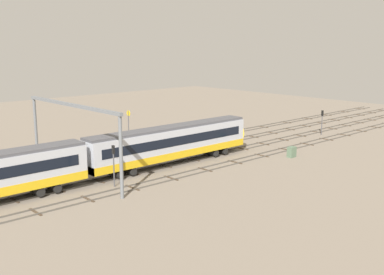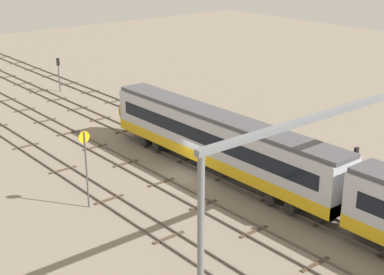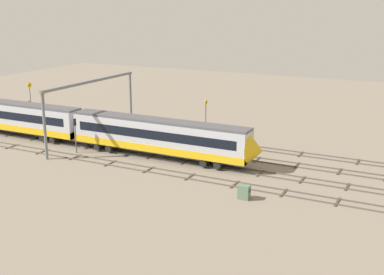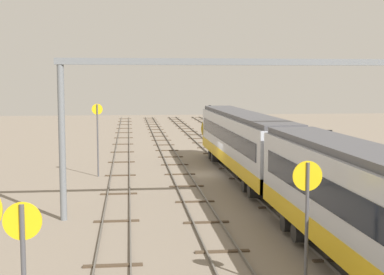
% 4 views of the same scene
% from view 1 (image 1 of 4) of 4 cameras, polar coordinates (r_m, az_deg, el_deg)
% --- Properties ---
extents(ground_plane, '(150.77, 150.77, 0.00)m').
position_cam_1_polar(ground_plane, '(62.62, -2.91, -2.66)').
color(ground_plane, gray).
extents(track_near_foreground, '(134.77, 2.40, 0.16)m').
position_cam_1_polar(track_near_foreground, '(57.54, 1.58, -3.85)').
color(track_near_foreground, '#59544C').
rests_on(track_near_foreground, ground).
extents(track_with_train, '(134.77, 2.40, 0.16)m').
position_cam_1_polar(track_with_train, '(60.87, -1.50, -3.00)').
color(track_with_train, '#59544C').
rests_on(track_with_train, ground).
extents(track_middle, '(134.77, 2.40, 0.16)m').
position_cam_1_polar(track_middle, '(64.37, -4.25, -2.23)').
color(track_middle, '#59544C').
rests_on(track_middle, ground).
extents(track_second_far, '(134.77, 2.40, 0.16)m').
position_cam_1_polar(track_second_far, '(68.01, -6.71, -1.53)').
color(track_second_far, '#59544C').
rests_on(track_second_far, ground).
extents(overhead_gantry, '(0.40, 19.54, 8.62)m').
position_cam_1_polar(overhead_gantry, '(54.18, -14.27, 1.85)').
color(overhead_gantry, slate).
rests_on(overhead_gantry, ground).
extents(speed_sign_near_foreground, '(0.14, 0.83, 5.64)m').
position_cam_1_polar(speed_sign_near_foreground, '(68.65, -7.65, 1.52)').
color(speed_sign_near_foreground, '#4C4C51').
rests_on(speed_sign_near_foreground, ground).
extents(signal_light_trackside_approach, '(0.31, 0.32, 4.55)m').
position_cam_1_polar(signal_light_trackside_approach, '(50.86, -9.43, -2.67)').
color(signal_light_trackside_approach, '#4C4C51').
rests_on(signal_light_trackside_approach, ground).
extents(signal_light_trackside_departure, '(0.31, 0.32, 4.13)m').
position_cam_1_polar(signal_light_trackside_departure, '(81.48, 15.42, 2.19)').
color(signal_light_trackside_departure, '#4C4C51').
rests_on(signal_light_trackside_departure, ground).
extents(relay_cabinet, '(1.16, 0.79, 1.42)m').
position_cam_1_polar(relay_cabinet, '(65.03, 11.92, -1.72)').
color(relay_cabinet, '#597259').
rests_on(relay_cabinet, ground).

